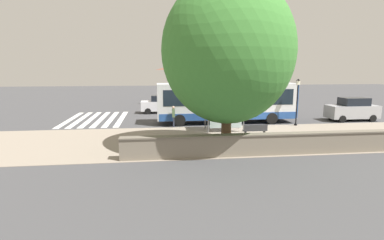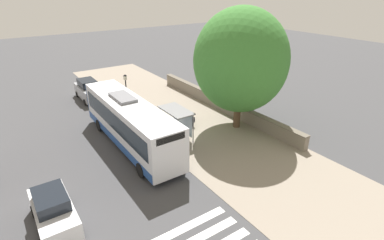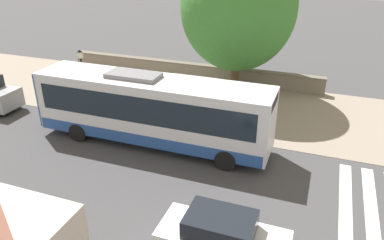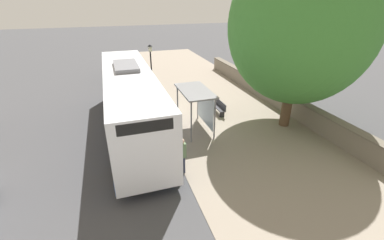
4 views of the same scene
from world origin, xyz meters
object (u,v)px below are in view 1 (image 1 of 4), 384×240
object	(u,v)px
street_lamp_near	(297,98)
shade_tree	(228,51)
bus_shelter	(225,105)
bus	(226,101)
pedestrian	(173,115)
bench	(255,130)
parked_car_behind_bus	(352,110)
parked_car_far_lane	(161,104)

from	to	relation	value
street_lamp_near	shade_tree	distance (m)	10.73
bus_shelter	bus	bearing A→B (deg)	-15.56
bus	pedestrian	size ratio (longest dim) A/B	6.90
pedestrian	bench	world-z (taller)	pedestrian
street_lamp_near	parked_car_behind_bus	bearing A→B (deg)	-74.54
bus_shelter	parked_car_behind_bus	bearing A→B (deg)	-75.98
shade_tree	bus_shelter	bearing A→B (deg)	-12.12
bus	pedestrian	bearing A→B (deg)	108.32
street_lamp_near	parked_car_behind_bus	size ratio (longest dim) A/B	0.87
shade_tree	bench	bearing A→B (deg)	-42.65
pedestrian	street_lamp_near	size ratio (longest dim) A/B	0.45
bus_shelter	parked_car_behind_bus	xyz separation A→B (m)	(3.21, -12.85, -0.99)
bus	bus_shelter	size ratio (longest dim) A/B	4.01
bus	bus_shelter	world-z (taller)	bus
bench	shade_tree	xyz separation A→B (m)	(-3.11, 2.86, 5.29)
bus	bench	bearing A→B (deg)	-172.65
street_lamp_near	bench	bearing A→B (deg)	126.76
bus	street_lamp_near	distance (m)	5.95
bus_shelter	parked_car_far_lane	bearing A→B (deg)	24.55
pedestrian	parked_car_far_lane	world-z (taller)	parked_car_far_lane
street_lamp_near	shade_tree	bearing A→B (deg)	131.14
bus_shelter	shade_tree	world-z (taller)	shade_tree
bus_shelter	parked_car_behind_bus	size ratio (longest dim) A/B	0.67
street_lamp_near	parked_car_far_lane	bearing A→B (deg)	51.93
pedestrian	parked_car_far_lane	bearing A→B (deg)	6.08
pedestrian	shade_tree	size ratio (longest dim) A/B	0.18
pedestrian	street_lamp_near	bearing A→B (deg)	-93.02
bus_shelter	pedestrian	xyz separation A→B (m)	(2.01, 3.80, -0.98)
bus_shelter	street_lamp_near	bearing A→B (deg)	-77.38
pedestrian	parked_car_far_lane	distance (m)	8.29
shade_tree	pedestrian	bearing A→B (deg)	20.32
pedestrian	bench	bearing A→B (deg)	-126.68
street_lamp_near	parked_car_behind_bus	world-z (taller)	street_lamp_near
pedestrian	parked_car_behind_bus	size ratio (longest dim) A/B	0.39
bus_shelter	parked_car_behind_bus	distance (m)	13.28
parked_car_behind_bus	parked_car_far_lane	bearing A→B (deg)	68.13
shade_tree	parked_car_behind_bus	xyz separation A→B (m)	(8.44, -13.98, -4.74)
bus	street_lamp_near	bearing A→B (deg)	-111.12
parked_car_behind_bus	pedestrian	bearing A→B (deg)	94.12
parked_car_behind_bus	bench	bearing A→B (deg)	115.62
pedestrian	street_lamp_near	xyz separation A→B (m)	(-0.55, -10.34, 1.31)
bus	bus_shelter	xyz separation A→B (m)	(-3.60, 1.00, 0.10)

